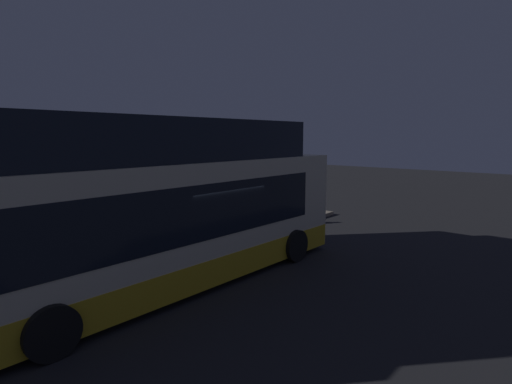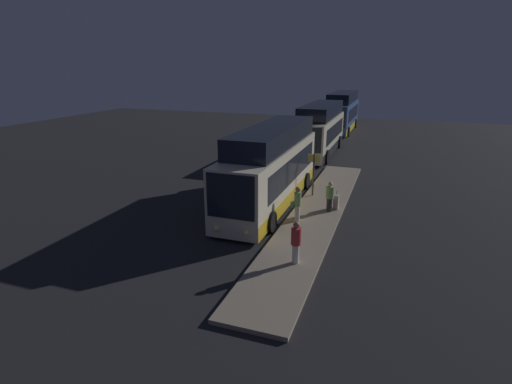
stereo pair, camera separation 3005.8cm
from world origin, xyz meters
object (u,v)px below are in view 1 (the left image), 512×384
Objects in this scene: bus_lead at (165,214)px; passenger_boarding at (251,201)px; passenger_with_bags at (120,225)px; suitcase at (102,241)px; passenger_waiting at (190,218)px; sign_post at (64,220)px.

bus_lead is 6.68× the size of passenger_boarding.
suitcase is at bearing 3.76° from passenger_with_bags.
suitcase is (0.19, 3.65, -1.36)m from bus_lead.
passenger_with_bags is 0.74m from suitcase.
bus_lead is at bearing 23.78° from passenger_waiting.
passenger_boarding reaches higher than passenger_with_bags.
passenger_with_bags is 2.78m from sign_post.
passenger_waiting reaches higher than passenger_boarding.
bus_lead is 3.56m from passenger_with_bags.
passenger_with_bags is at bearing -49.91° from passenger_waiting.
suitcase is at bearing 86.94° from bus_lead.
bus_lead reaches higher than suitcase.
bus_lead is 7.49m from passenger_boarding.
passenger_boarding is at bearing 177.54° from passenger_waiting.
suitcase is 2.71m from sign_post.
passenger_waiting is at bearing 1.46° from sign_post.
passenger_boarding is at bearing 7.56° from sign_post.
suitcase is 0.40× the size of sign_post.
sign_post is at bearing 93.27° from passenger_boarding.
passenger_boarding is 1.07× the size of passenger_with_bags.
passenger_waiting is 4.22m from sign_post.
bus_lead is at bearing 110.65° from passenger_with_bags.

